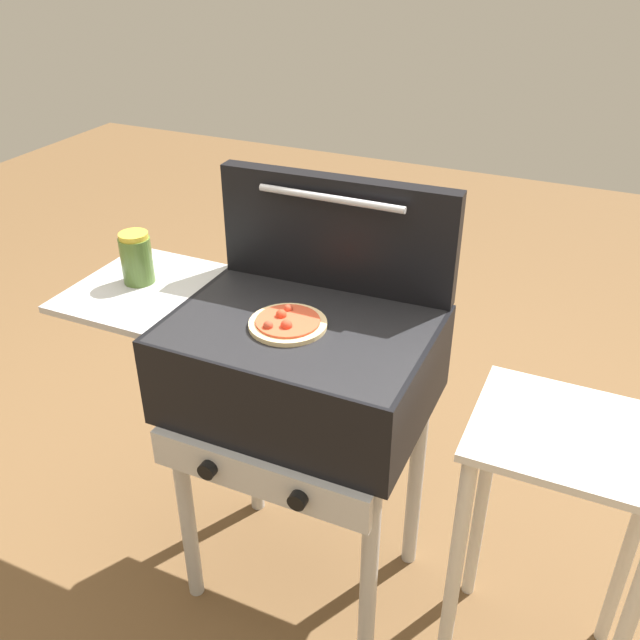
{
  "coord_description": "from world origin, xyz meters",
  "views": [
    {
      "loc": [
        0.64,
        -1.3,
        1.76
      ],
      "look_at": [
        0.05,
        0.0,
        0.92
      ],
      "focal_mm": 39.07,
      "sensor_mm": 36.0,
      "label": 1
    }
  ],
  "objects_px": {
    "grill": "(296,371)",
    "pizza_pepperoni": "(287,323)",
    "prep_table": "(557,508)",
    "sauce_jar": "(137,258)"
  },
  "relations": [
    {
      "from": "grill",
      "to": "prep_table",
      "type": "height_order",
      "value": "grill"
    },
    {
      "from": "grill",
      "to": "sauce_jar",
      "type": "xyz_separation_m",
      "value": [
        -0.48,
        0.02,
        0.21
      ]
    },
    {
      "from": "pizza_pepperoni",
      "to": "prep_table",
      "type": "xyz_separation_m",
      "value": [
        0.68,
        0.03,
        -0.35
      ]
    },
    {
      "from": "grill",
      "to": "pizza_pepperoni",
      "type": "bearing_deg",
      "value": -109.55
    },
    {
      "from": "grill",
      "to": "pizza_pepperoni",
      "type": "height_order",
      "value": "pizza_pepperoni"
    },
    {
      "from": "grill",
      "to": "prep_table",
      "type": "relative_size",
      "value": 1.22
    },
    {
      "from": "grill",
      "to": "pizza_pepperoni",
      "type": "distance_m",
      "value": 0.16
    },
    {
      "from": "pizza_pepperoni",
      "to": "sauce_jar",
      "type": "relative_size",
      "value": 1.35
    },
    {
      "from": "grill",
      "to": "sauce_jar",
      "type": "height_order",
      "value": "sauce_jar"
    },
    {
      "from": "pizza_pepperoni",
      "to": "prep_table",
      "type": "relative_size",
      "value": 0.24
    }
  ]
}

